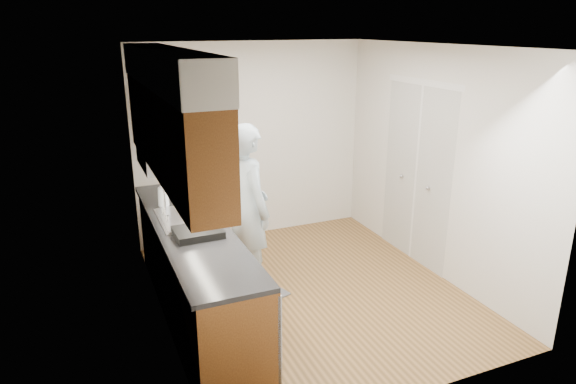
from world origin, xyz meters
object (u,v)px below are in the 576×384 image
(soda_can, at_px, (185,195))
(soap_bottle_b, at_px, (189,192))
(soap_bottle_a, at_px, (163,193))
(dish_rack, at_px, (198,232))
(person, at_px, (248,198))
(soap_bottle_c, at_px, (185,189))

(soda_can, bearing_deg, soap_bottle_b, 8.12)
(soap_bottle_a, relative_size, soda_can, 2.41)
(dish_rack, bearing_deg, person, 40.04)
(soap_bottle_c, bearing_deg, soap_bottle_a, -140.16)
(person, bearing_deg, soda_can, 46.51)
(soap_bottle_b, bearing_deg, dish_rack, -98.63)
(soap_bottle_b, xyz_separation_m, dish_rack, (-0.15, -0.98, -0.06))
(soap_bottle_c, distance_m, soda_can, 0.10)
(soap_bottle_b, relative_size, soap_bottle_c, 0.94)
(soap_bottle_b, distance_m, dish_rack, 0.99)
(person, relative_size, dish_rack, 5.01)
(soap_bottle_a, distance_m, soda_can, 0.28)
(soap_bottle_b, height_order, soda_can, soap_bottle_b)
(person, relative_size, soap_bottle_b, 11.49)
(person, xyz_separation_m, soap_bottle_b, (-0.51, 0.40, 0.01))
(soap_bottle_c, xyz_separation_m, dish_rack, (-0.12, -1.07, -0.06))
(soap_bottle_a, bearing_deg, soap_bottle_c, 39.84)
(person, height_order, soap_bottle_c, person)
(dish_rack, bearing_deg, soap_bottle_a, 98.28)
(soap_bottle_b, height_order, soap_bottle_c, soap_bottle_c)
(soap_bottle_a, xyz_separation_m, soap_bottle_c, (0.26, 0.22, -0.05))
(soap_bottle_a, bearing_deg, soda_can, 26.57)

